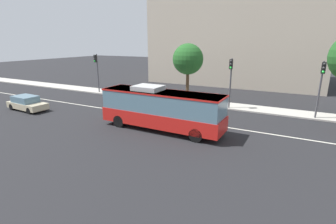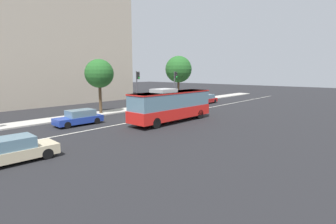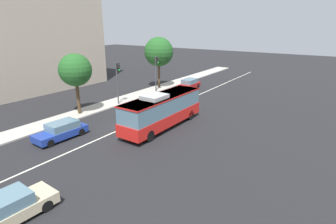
% 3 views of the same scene
% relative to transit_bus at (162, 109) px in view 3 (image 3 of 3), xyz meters
% --- Properties ---
extents(ground_plane, '(160.00, 160.00, 0.00)m').
position_rel_transit_bus_xyz_m(ground_plane, '(-1.93, 2.92, -1.81)').
color(ground_plane, black).
extents(sidewalk_kerb, '(80.00, 2.72, 0.14)m').
position_rel_transit_bus_xyz_m(sidewalk_kerb, '(-1.93, 9.88, -1.74)').
color(sidewalk_kerb, '#B2ADA3').
rests_on(sidewalk_kerb, ground_plane).
extents(lane_centre_line, '(76.00, 0.16, 0.01)m').
position_rel_transit_bus_xyz_m(lane_centre_line, '(-1.93, 2.92, -1.80)').
color(lane_centre_line, silver).
rests_on(lane_centre_line, ground_plane).
extents(transit_bus, '(10.04, 2.65, 3.46)m').
position_rel_transit_bus_xyz_m(transit_bus, '(0.00, 0.00, 0.00)').
color(transit_bus, red).
rests_on(transit_bus, ground_plane).
extents(sedan_red, '(4.52, 1.86, 1.46)m').
position_rel_transit_bus_xyz_m(sedan_red, '(15.65, 6.02, -1.09)').
color(sedan_red, '#B21919').
rests_on(sedan_red, ground_plane).
extents(sedan_blue, '(4.57, 1.97, 1.46)m').
position_rel_transit_bus_xyz_m(sedan_blue, '(-7.14, 5.69, -1.09)').
color(sedan_blue, '#1E3899').
rests_on(sedan_blue, ground_plane).
extents(sedan_beige, '(4.58, 2.01, 1.46)m').
position_rel_transit_bus_xyz_m(sedan_beige, '(-15.13, -1.15, -1.09)').
color(sedan_beige, '#C6B793').
rests_on(sedan_beige, ground_plane).
extents(traffic_light_near_corner, '(0.33, 0.62, 5.20)m').
position_rel_transit_bus_xyz_m(traffic_light_near_corner, '(11.05, 8.78, 1.75)').
color(traffic_light_near_corner, '#47474C').
rests_on(traffic_light_near_corner, ground_plane).
extents(traffic_light_mid_block, '(0.34, 0.62, 5.20)m').
position_rel_transit_bus_xyz_m(traffic_light_mid_block, '(3.17, 8.71, 1.75)').
color(traffic_light_mid_block, '#47474C').
rests_on(traffic_light_mid_block, ground_plane).
extents(street_tree_kerbside_left, '(3.44, 3.44, 6.64)m').
position_rel_transit_bus_xyz_m(street_tree_kerbside_left, '(-1.97, 9.76, 3.08)').
color(street_tree_kerbside_left, '#4C3823').
rests_on(street_tree_kerbside_left, ground_plane).
extents(street_tree_kerbside_centre, '(4.35, 4.35, 7.72)m').
position_rel_transit_bus_xyz_m(street_tree_kerbside_centre, '(13.45, 10.09, 3.71)').
color(street_tree_kerbside_centre, '#4C3823').
rests_on(street_tree_kerbside_centre, ground_plane).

